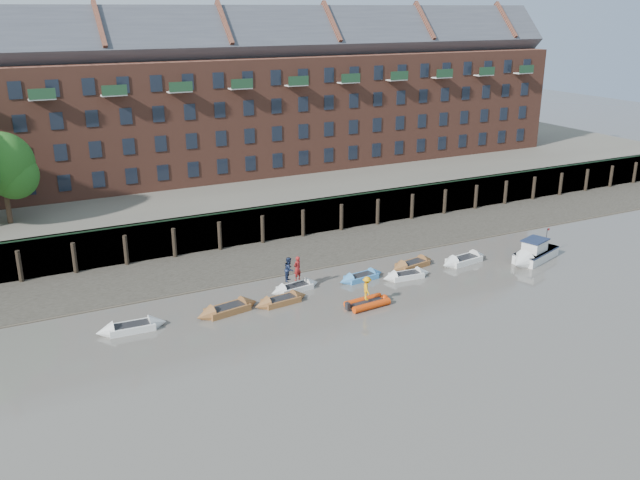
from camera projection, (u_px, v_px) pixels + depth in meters
ground at (423, 339)px, 43.11m from camera, size 220.00×220.00×0.00m
foreshore at (301, 253)px, 58.27m from camera, size 110.00×8.00×0.50m
mud_band at (319, 265)px, 55.40m from camera, size 110.00×1.60×0.10m
river_wall at (280, 222)px, 61.44m from camera, size 110.00×1.23×3.30m
bank_terrace at (229, 188)px, 72.91m from camera, size 110.00×28.00×3.20m
apartment_terrace at (221, 81)px, 70.10m from camera, size 80.60×15.56×20.98m
rowboat_0 at (132, 327)px, 44.14m from camera, size 4.61×1.56×1.32m
rowboat_1 at (228, 309)px, 46.77m from camera, size 4.88×2.17×1.37m
rowboat_2 at (281, 301)px, 48.22m from camera, size 4.29×1.65×1.21m
rowboat_3 at (295, 288)px, 50.46m from camera, size 4.20×1.68×1.18m
rowboat_4 at (361, 277)px, 52.46m from camera, size 4.12×1.58×1.17m
rowboat_5 at (406, 275)px, 52.79m from camera, size 4.17×1.57×1.18m
rowboat_6 at (413, 264)px, 55.02m from camera, size 4.50×2.00×1.26m
rowboat_7 at (464, 260)px, 55.92m from camera, size 4.86×1.96×1.37m
rib_tender at (369, 302)px, 47.85m from camera, size 3.36×1.80×0.57m
motor_launch at (531, 255)px, 55.90m from camera, size 6.07×3.68×2.38m
person_rower_a at (297, 268)px, 50.03m from camera, size 0.80×0.65×1.88m
person_rower_b at (289, 269)px, 49.92m from camera, size 1.10×1.14×1.85m
person_rib_crew at (367, 288)px, 47.34m from camera, size 0.96×1.26×1.72m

